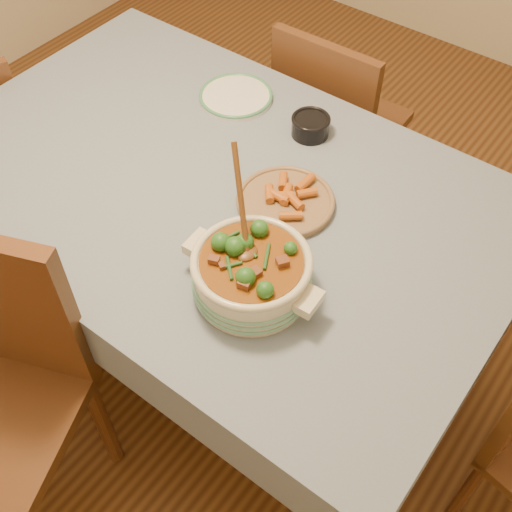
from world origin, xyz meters
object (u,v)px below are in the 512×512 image
at_px(stew_casserole, 251,271).
at_px(white_plate, 236,96).
at_px(condiment_bowl, 311,125).
at_px(dining_table, 215,207).
at_px(fried_plate, 285,200).
at_px(chair_far, 333,121).

distance_m(stew_casserole, white_plate, 0.75).
relative_size(stew_casserole, condiment_bowl, 2.61).
height_order(dining_table, stew_casserole, stew_casserole).
distance_m(dining_table, stew_casserole, 0.41).
xyz_separation_m(dining_table, fried_plate, (0.20, 0.06, 0.11)).
bearing_deg(stew_casserole, dining_table, 143.59).
height_order(dining_table, white_plate, white_plate).
bearing_deg(condiment_bowl, dining_table, -105.17).
bearing_deg(white_plate, dining_table, -60.93).
relative_size(condiment_bowl, fried_plate, 0.41).
distance_m(condiment_bowl, fried_plate, 0.31).
distance_m(dining_table, fried_plate, 0.24).
bearing_deg(fried_plate, condiment_bowl, 111.59).
bearing_deg(stew_casserole, condiment_bowl, 110.59).
relative_size(white_plate, chair_far, 0.30).
relative_size(white_plate, condiment_bowl, 1.87).
bearing_deg(stew_casserole, white_plate, 131.15).
bearing_deg(white_plate, condiment_bowl, 0.00).
bearing_deg(dining_table, chair_far, 93.66).
distance_m(white_plate, fried_plate, 0.49).
relative_size(fried_plate, chair_far, 0.39).
height_order(dining_table, condiment_bowl, condiment_bowl).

